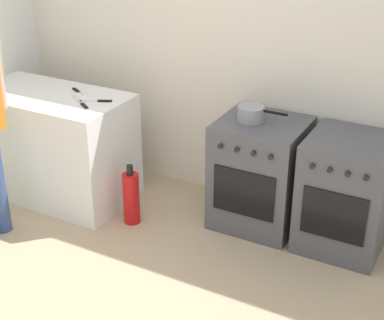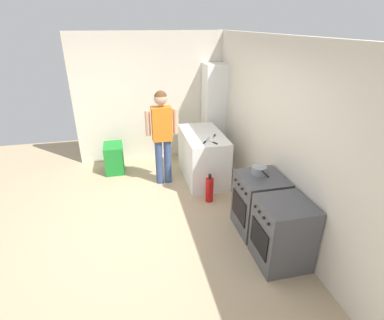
{
  "view_description": "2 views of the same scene",
  "coord_description": "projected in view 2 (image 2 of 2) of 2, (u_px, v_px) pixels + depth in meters",
  "views": [
    {
      "loc": [
        1.79,
        -2.19,
        2.49
      ],
      "look_at": [
        0.11,
        0.93,
        0.76
      ],
      "focal_mm": 55.0,
      "sensor_mm": 36.0,
      "label": 1
    },
    {
      "loc": [
        3.61,
        -0.13,
        2.74
      ],
      "look_at": [
        -0.21,
        0.73,
        0.94
      ],
      "focal_mm": 28.0,
      "sensor_mm": 36.0,
      "label": 2
    }
  ],
  "objects": [
    {
      "name": "recycling_crate_lower",
      "position": [
        115.0,
        164.0,
        6.02
      ],
      "size": [
        0.52,
        0.36,
        0.28
      ],
      "primitive_type": "cube",
      "color": "#1E842D",
      "rests_on": "ground"
    },
    {
      "name": "person",
      "position": [
        162.0,
        130.0,
        5.21
      ],
      "size": [
        0.23,
        0.57,
        1.72
      ],
      "color": "#384C7A",
      "rests_on": "ground"
    },
    {
      "name": "pot",
      "position": [
        259.0,
        170.0,
        4.07
      ],
      "size": [
        0.38,
        0.2,
        0.11
      ],
      "color": "gray",
      "rests_on": "oven_left"
    },
    {
      "name": "knife_utility",
      "position": [
        213.0,
        142.0,
        5.04
      ],
      "size": [
        0.24,
        0.14,
        0.01
      ],
      "color": "silver",
      "rests_on": "counter_unit"
    },
    {
      "name": "recycling_crate_upper",
      "position": [
        113.0,
        152.0,
        5.9
      ],
      "size": [
        0.52,
        0.36,
        0.28
      ],
      "primitive_type": "cube",
      "color": "#1E842D",
      "rests_on": "recycling_crate_lower"
    },
    {
      "name": "oven_left",
      "position": [
        259.0,
        203.0,
        4.2
      ],
      "size": [
        0.64,
        0.62,
        0.85
      ],
      "color": "#4C4C51",
      "rests_on": "ground"
    },
    {
      "name": "fire_extinguisher",
      "position": [
        209.0,
        189.0,
        4.96
      ],
      "size": [
        0.13,
        0.13,
        0.5
      ],
      "color": "red",
      "rests_on": "ground"
    },
    {
      "name": "counter_unit",
      "position": [
        203.0,
        156.0,
        5.62
      ],
      "size": [
        1.3,
        0.7,
        0.9
      ],
      "primitive_type": "cube",
      "color": "white",
      "rests_on": "ground"
    },
    {
      "name": "side_wall_left",
      "position": [
        151.0,
        98.0,
        6.21
      ],
      "size": [
        0.1,
        3.1,
        2.6
      ],
      "primitive_type": "cube",
      "color": "silver",
      "rests_on": "ground"
    },
    {
      "name": "knife_carving",
      "position": [
        206.0,
        140.0,
        5.11
      ],
      "size": [
        0.29,
        0.21,
        0.01
      ],
      "color": "silver",
      "rests_on": "counter_unit"
    },
    {
      "name": "ground_plane",
      "position": [
        146.0,
        228.0,
        4.37
      ],
      "size": [
        8.0,
        8.0,
        0.0
      ],
      "primitive_type": "plane",
      "color": "tan"
    },
    {
      "name": "back_wall",
      "position": [
        279.0,
        135.0,
        4.22
      ],
      "size": [
        6.0,
        0.1,
        2.6
      ],
      "primitive_type": "cube",
      "color": "silver",
      "rests_on": "ground"
    },
    {
      "name": "oven_right",
      "position": [
        283.0,
        233.0,
        3.61
      ],
      "size": [
        0.59,
        0.62,
        0.85
      ],
      "color": "#4C4C51",
      "rests_on": "ground"
    },
    {
      "name": "larder_cabinet",
      "position": [
        214.0,
        113.0,
        6.33
      ],
      "size": [
        0.48,
        0.44,
        2.0
      ],
      "primitive_type": "cube",
      "color": "white",
      "rests_on": "ground"
    },
    {
      "name": "knife_paring",
      "position": [
        214.0,
        136.0,
        5.3
      ],
      "size": [
        0.2,
        0.12,
        0.01
      ],
      "color": "silver",
      "rests_on": "counter_unit"
    }
  ]
}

